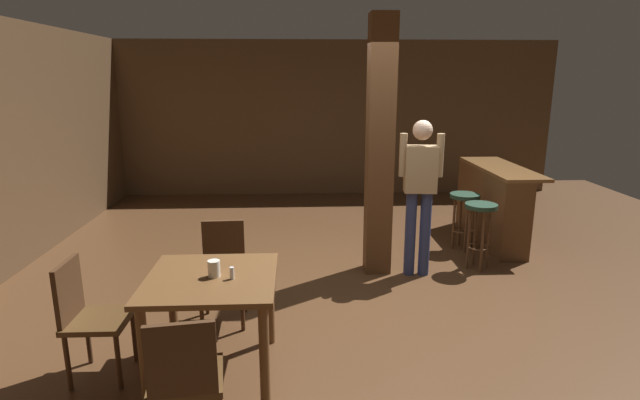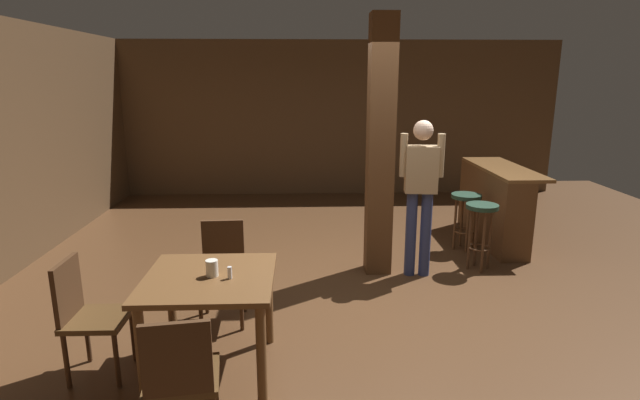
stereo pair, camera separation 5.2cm
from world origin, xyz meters
name	(u,v)px [view 1 (the left image)]	position (x,y,z in m)	size (l,w,h in m)	color
ground_plane	(373,290)	(0.00, 0.00, 0.00)	(10.80, 10.80, 0.00)	#4C301C
wall_back	(338,119)	(0.00, 4.50, 1.40)	(8.00, 0.10, 2.80)	brown
pillar	(380,149)	(0.13, 0.56, 1.40)	(0.28, 0.28, 2.80)	brown
dining_table	(212,293)	(-1.40, -1.39, 0.63)	(0.93, 0.93, 0.76)	brown
chair_north	(223,266)	(-1.45, -0.54, 0.51)	(0.44, 0.44, 0.89)	#4C3319
chair_south	(185,377)	(-1.43, -2.24, 0.51)	(0.47, 0.47, 0.89)	#4C3319
chair_west	(88,313)	(-2.30, -1.41, 0.51)	(0.42, 0.42, 0.89)	#4C3319
napkin_cup	(214,269)	(-1.38, -1.39, 0.82)	(0.09, 0.09, 0.12)	silver
salt_shaker	(232,273)	(-1.25, -1.44, 0.81)	(0.03, 0.03, 0.09)	silver
standing_person	(420,187)	(0.55, 0.41, 1.00)	(0.47, 0.24, 1.72)	tan
bar_counter	(491,203)	(1.82, 1.55, 0.51)	(0.56, 1.69, 1.01)	brown
bar_stool_near	(480,220)	(1.29, 0.55, 0.58)	(0.36, 0.36, 0.77)	#1E3828
bar_stool_mid	(464,207)	(1.34, 1.22, 0.55)	(0.37, 0.37, 0.73)	#1E3828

